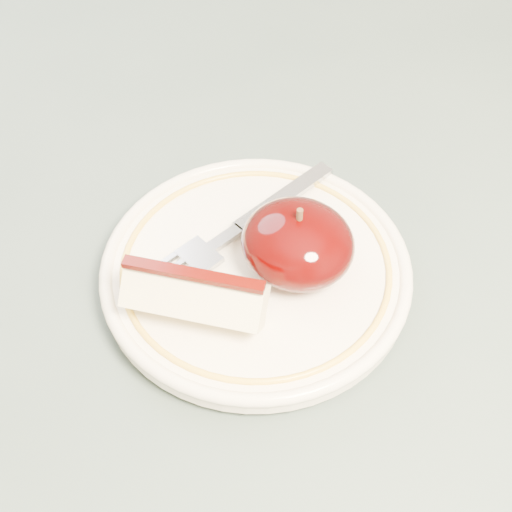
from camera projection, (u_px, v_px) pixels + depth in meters
The scene contains 5 objects.
table at pixel (156, 282), 0.59m from camera, with size 0.90×0.90×0.75m.
plate at pixel (256, 270), 0.47m from camera, with size 0.21×0.21×0.02m.
apple_half at pixel (298, 243), 0.45m from camera, with size 0.07×0.07×0.05m.
apple_wedge at pixel (195, 295), 0.43m from camera, with size 0.09×0.06×0.04m.
fork at pixel (237, 230), 0.48m from camera, with size 0.06×0.17×0.00m.
Camera 1 is at (0.27, -0.26, 1.13)m, focal length 50.00 mm.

